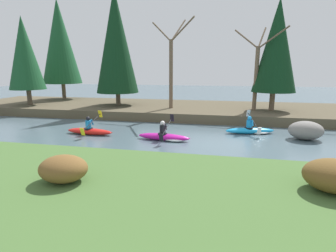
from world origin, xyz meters
TOP-DOWN VIEW (x-y plane):
  - ground_plane at (0.00, 0.00)m, footprint 90.00×90.00m
  - riverbank_near at (0.00, -7.40)m, footprint 44.00×5.68m
  - riverbank_far at (0.00, 8.37)m, footprint 44.00×8.05m
  - conifer_tree_far_left at (-15.79, 6.26)m, footprint 2.77×2.77m
  - conifer_tree_left at (-15.56, 10.79)m, footprint 3.64×3.64m
  - conifer_tree_mid_left at (-8.58, 7.67)m, footprint 3.36×3.36m
  - conifer_tree_centre at (3.30, 7.25)m, footprint 2.98×2.98m
  - bare_tree_upstream at (-3.99, 7.00)m, footprint 3.68×3.63m
  - bare_tree_mid_upstream at (2.09, 7.09)m, footprint 3.28×3.24m
  - shrub_clump_nearest at (-3.87, -7.26)m, footprint 1.18×0.99m
  - shrub_clump_second at (2.31, -6.51)m, footprint 1.34×1.12m
  - kayaker_lead at (1.50, 2.41)m, footprint 2.79×2.05m
  - kayaker_middle at (-2.93, 0.04)m, footprint 2.79×2.07m
  - kayaker_trailing at (-7.31, 0.39)m, footprint 2.78×2.07m
  - boulder_midstream at (4.07, 1.67)m, footprint 1.69×1.33m

SIDE VIEW (x-z plane):
  - ground_plane at x=0.00m, z-range 0.00..0.00m
  - kayaker_lead at x=1.50m, z-range -0.40..0.80m
  - kayaker_middle at x=-2.93m, z-range -0.40..0.80m
  - kayaker_trailing at x=-7.31m, z-range -0.38..0.82m
  - riverbank_far at x=0.00m, z-range 0.00..0.63m
  - riverbank_near at x=0.00m, z-range 0.00..0.90m
  - boulder_midstream at x=4.07m, z-range 0.00..0.96m
  - shrub_clump_nearest at x=-3.87m, z-range 0.90..1.54m
  - shrub_clump_second at x=2.31m, z-range 0.90..1.63m
  - bare_tree_mid_upstream at x=2.09m, z-range 0.46..6.38m
  - bare_tree_upstream at x=-3.99m, z-range 0.44..7.12m
  - conifer_tree_far_left at x=-15.79m, z-range 1.27..8.25m
  - conifer_tree_centre at x=3.30m, z-range 1.29..8.90m
  - conifer_tree_mid_left at x=-8.58m, z-range 1.15..10.18m
  - conifer_tree_left at x=-15.56m, z-range 1.39..10.70m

